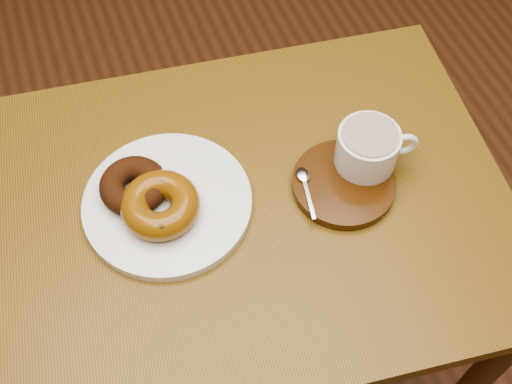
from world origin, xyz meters
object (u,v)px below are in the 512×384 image
object	(u,v)px
donut_plate	(168,203)
saucer	(343,184)
coffee_cup	(369,147)
cafe_table	(245,241)

from	to	relation	value
donut_plate	saucer	distance (m)	0.27
saucer	coffee_cup	bearing A→B (deg)	26.65
cafe_table	donut_plate	world-z (taller)	donut_plate
donut_plate	coffee_cup	size ratio (longest dim) A/B	2.04
donut_plate	coffee_cup	world-z (taller)	coffee_cup
coffee_cup	cafe_table	bearing A→B (deg)	-165.42
donut_plate	cafe_table	bearing A→B (deg)	-17.47
cafe_table	coffee_cup	bearing A→B (deg)	6.12
cafe_table	saucer	world-z (taller)	saucer
donut_plate	saucer	size ratio (longest dim) A/B	1.61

